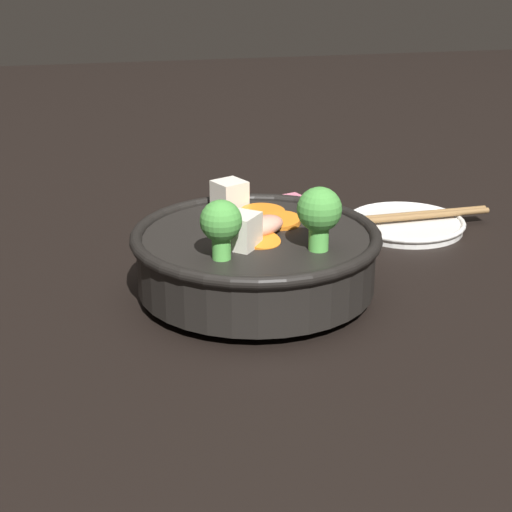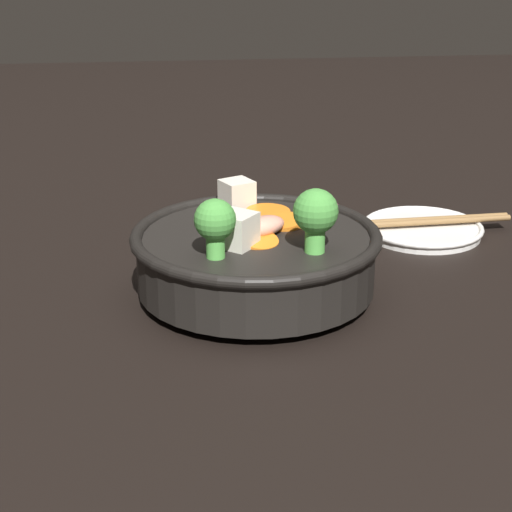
% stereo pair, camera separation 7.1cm
% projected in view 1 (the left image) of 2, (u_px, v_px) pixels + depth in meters
% --- Properties ---
extents(ground_plane, '(3.00, 3.00, 0.00)m').
position_uv_depth(ground_plane, '(256.00, 295.00, 0.84)').
color(ground_plane, black).
extents(stirfry_bowl, '(0.24, 0.24, 0.12)m').
position_uv_depth(stirfry_bowl, '(256.00, 254.00, 0.82)').
color(stirfry_bowl, black).
rests_on(stirfry_bowl, ground_plane).
extents(side_saucer, '(0.14, 0.14, 0.01)m').
position_uv_depth(side_saucer, '(406.00, 224.00, 1.01)').
color(side_saucer, white).
rests_on(side_saucer, ground_plane).
extents(napkin, '(0.13, 0.11, 0.00)m').
position_uv_depth(napkin, '(294.00, 208.00, 1.09)').
color(napkin, '#D16B84').
rests_on(napkin, ground_plane).
extents(chopsticks_pair, '(0.02, 0.21, 0.01)m').
position_uv_depth(chopsticks_pair, '(406.00, 216.00, 1.01)').
color(chopsticks_pair, olive).
rests_on(chopsticks_pair, side_saucer).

